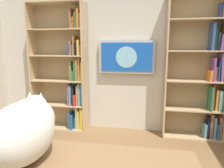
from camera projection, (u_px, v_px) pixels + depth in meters
wall_back at (125, 50)px, 3.37m from camera, size 4.52×0.06×2.70m
bookshelf_left at (204, 69)px, 3.05m from camera, size 0.90×0.28×2.25m
bookshelf_right at (66, 73)px, 3.44m from camera, size 0.93×0.28×2.11m
wall_mounted_tv at (127, 57)px, 3.30m from camera, size 0.89×0.07×0.53m
cat at (25, 128)px, 1.18m from camera, size 0.33×0.58×0.38m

